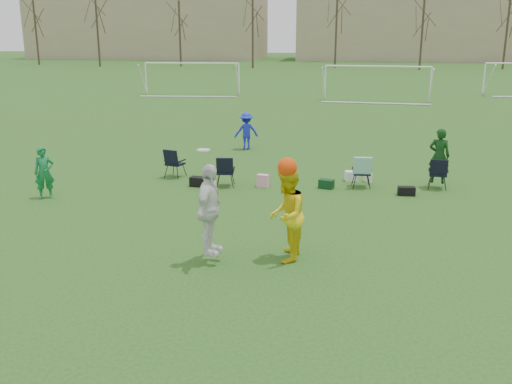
% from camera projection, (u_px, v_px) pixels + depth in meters
% --- Properties ---
extents(ground, '(260.00, 260.00, 0.00)m').
position_uv_depth(ground, '(229.00, 291.00, 10.72)').
color(ground, '#284C17').
rests_on(ground, ground).
extents(fielder_green_near, '(0.67, 0.61, 1.53)m').
position_uv_depth(fielder_green_near, '(44.00, 173.00, 16.53)').
color(fielder_green_near, '#14723B').
rests_on(fielder_green_near, ground).
extents(fielder_blue, '(1.12, 0.88, 1.53)m').
position_uv_depth(fielder_blue, '(246.00, 131.00, 23.50)').
color(fielder_blue, '#1B26CD').
rests_on(fielder_blue, ground).
extents(center_contest, '(2.24, 1.51, 2.45)m').
position_uv_depth(center_contest, '(256.00, 212.00, 11.84)').
color(center_contest, white).
rests_on(center_contest, ground).
extents(sideline_setup, '(9.21, 1.86, 1.87)m').
position_uv_depth(sideline_setup, '(329.00, 168.00, 17.99)').
color(sideline_setup, '#0F3712').
rests_on(sideline_setup, ground).
extents(goal_left, '(7.39, 0.76, 2.46)m').
position_uv_depth(goal_left, '(192.00, 69.00, 44.05)').
color(goal_left, white).
rests_on(goal_left, ground).
extents(goal_mid, '(7.40, 0.63, 2.46)m').
position_uv_depth(goal_mid, '(377.00, 73.00, 40.00)').
color(goal_mid, white).
rests_on(goal_mid, ground).
extents(tree_line, '(110.28, 3.28, 11.40)m').
position_uv_depth(tree_line, '(338.00, 29.00, 75.69)').
color(tree_line, '#382B21').
rests_on(tree_line, ground).
extents(building_row, '(126.00, 16.00, 13.00)m').
position_uv_depth(building_row, '(379.00, 25.00, 99.31)').
color(building_row, tan).
rests_on(building_row, ground).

